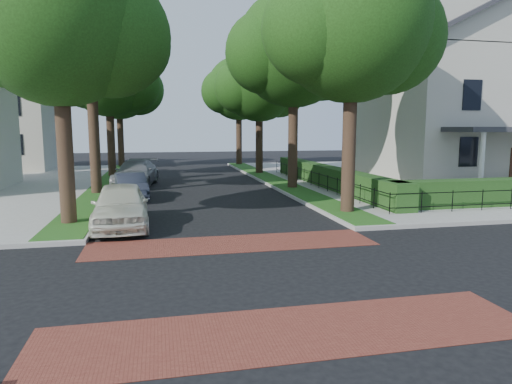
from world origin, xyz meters
TOP-DOWN VIEW (x-y plane):
  - ground at (0.00, 0.00)m, footprint 120.00×120.00m
  - sidewalk_ne at (19.50, 19.00)m, footprint 30.00×30.00m
  - crosswalk_far at (0.00, 3.20)m, footprint 9.00×2.20m
  - crosswalk_near at (0.00, -3.20)m, footprint 9.00×2.20m
  - grass_strip_ne at (5.40, 19.10)m, footprint 1.60×29.80m
  - grass_strip_nw at (-5.40, 19.10)m, footprint 1.60×29.80m
  - tree_right_near at (5.60, 7.24)m, footprint 7.75×6.67m
  - tree_right_mid at (5.61, 15.25)m, footprint 8.25×7.09m
  - tree_right_far at (5.60, 24.22)m, footprint 7.25×6.23m
  - tree_right_back at (5.60, 33.23)m, footprint 7.50×6.45m
  - tree_left_near at (-5.40, 7.23)m, footprint 7.50×6.45m
  - tree_left_mid at (-5.39, 15.24)m, footprint 8.00×6.88m
  - tree_left_far at (-5.40, 24.22)m, footprint 7.00×6.02m
  - tree_left_back at (-5.40, 33.24)m, footprint 7.75×6.66m
  - hedge_main_road at (7.70, 15.00)m, footprint 1.00×18.00m
  - fence_main_road at (6.90, 15.00)m, footprint 0.06×18.00m
  - house_victorian at (17.51, 15.92)m, footprint 13.00×13.05m
  - parked_car_front at (-3.60, 6.42)m, footprint 2.12×4.89m
  - parked_car_middle at (-3.60, 13.26)m, footprint 1.97×4.23m
  - parked_car_rear at (-3.60, 18.85)m, footprint 3.07×5.82m

SIDE VIEW (x-z plane):
  - ground at x=0.00m, z-range 0.00..0.00m
  - crosswalk_far at x=0.00m, z-range 0.00..0.01m
  - crosswalk_near at x=0.00m, z-range 0.00..0.01m
  - sidewalk_ne at x=19.50m, z-range 0.00..0.15m
  - grass_strip_ne at x=5.40m, z-range 0.15..0.17m
  - grass_strip_nw at x=-5.40m, z-range 0.15..0.17m
  - fence_main_road at x=6.90m, z-range 0.15..1.05m
  - parked_car_middle at x=-3.60m, z-range 0.00..1.34m
  - hedge_main_road at x=7.70m, z-range 0.15..1.35m
  - parked_car_rear at x=-3.60m, z-range 0.00..1.61m
  - parked_car_front at x=-3.60m, z-range 0.00..1.64m
  - house_victorian at x=17.51m, z-range -0.22..12.26m
  - tree_right_far at x=5.60m, z-range 2.04..11.78m
  - tree_left_far at x=-5.40m, z-range 2.19..12.05m
  - tree_right_back at x=5.60m, z-range 2.17..12.37m
  - tree_left_near at x=-5.40m, z-range 2.17..12.37m
  - tree_left_back at x=-5.40m, z-range 2.19..12.63m
  - tree_right_near at x=5.60m, z-range 2.30..12.96m
  - tree_right_mid at x=5.61m, z-range 2.38..13.60m
  - tree_left_mid at x=-5.39m, z-range 2.60..14.08m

